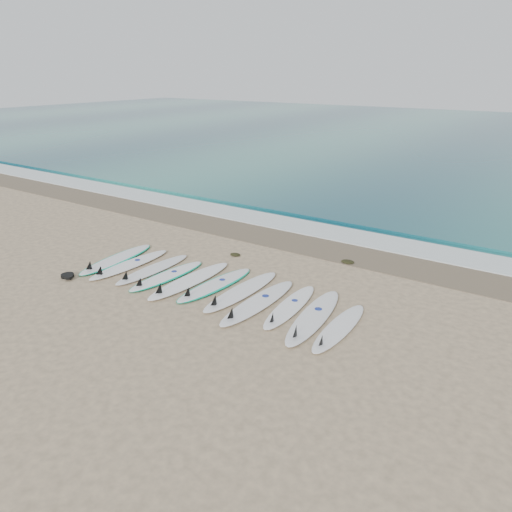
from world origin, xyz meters
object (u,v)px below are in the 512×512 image
Objects in this scene: surfboard_0 at (116,259)px; surfboard_5 at (214,285)px; surfboard_10 at (338,328)px; leash_coil at (68,276)px.

surfboard_0 reaches higher than surfboard_5.
surfboard_0 is 3.31m from surfboard_5.
surfboard_0 reaches higher than surfboard_10.
surfboard_0 is at bearing 86.86° from leash_coil.
surfboard_0 is at bearing -173.84° from surfboard_5.
surfboard_0 is 6.72m from surfboard_10.
leash_coil is (-6.80, -1.39, -0.00)m from surfboard_10.
surfboard_0 is 1.48m from leash_coil.
surfboard_10 is (6.72, -0.08, 0.00)m from surfboard_0.
surfboard_5 is 5.65× the size of leash_coil.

